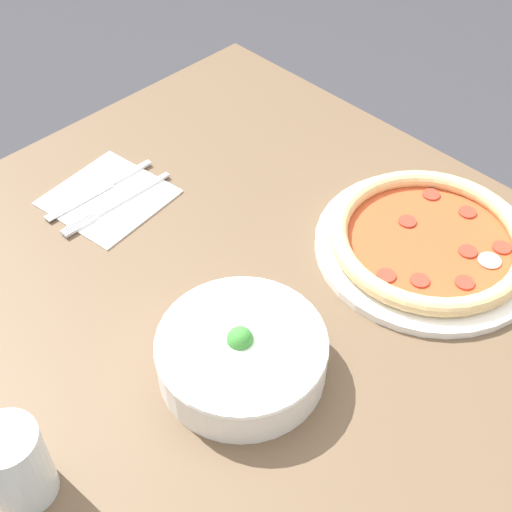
{
  "coord_description": "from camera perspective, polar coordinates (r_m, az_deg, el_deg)",
  "views": [
    {
      "loc": [
        -0.32,
        0.44,
        1.46
      ],
      "look_at": [
        0.17,
        -0.04,
        0.76
      ],
      "focal_mm": 50.0,
      "sensor_mm": 36.0,
      "label": 1
    }
  ],
  "objects": [
    {
      "name": "napkin",
      "position": [
        1.12,
        -11.73,
        4.61
      ],
      "size": [
        0.18,
        0.18,
        0.0
      ],
      "color": "white",
      "rests_on": "dining_table"
    },
    {
      "name": "fork",
      "position": [
        1.1,
        -10.92,
        4.24
      ],
      "size": [
        0.02,
        0.2,
        0.0
      ],
      "rotation": [
        0.0,
        0.0,
        1.56
      ],
      "color": "silver",
      "rests_on": "napkin"
    },
    {
      "name": "dining_table",
      "position": [
        0.99,
        5.1,
        -11.14
      ],
      "size": [
        1.26,
        0.88,
        0.74
      ],
      "color": "brown",
      "rests_on": "ground_plane"
    },
    {
      "name": "bowl",
      "position": [
        0.86,
        -1.16,
        -7.79
      ],
      "size": [
        0.21,
        0.21,
        0.07
      ],
      "color": "white",
      "rests_on": "dining_table"
    },
    {
      "name": "pizza",
      "position": [
        1.03,
        13.67,
        1.16
      ],
      "size": [
        0.32,
        0.32,
        0.04
      ],
      "color": "white",
      "rests_on": "dining_table"
    },
    {
      "name": "glass",
      "position": [
        0.8,
        -18.65,
        -15.51
      ],
      "size": [
        0.07,
        0.07,
        0.11
      ],
      "color": "silver",
      "rests_on": "dining_table"
    },
    {
      "name": "knife",
      "position": [
        1.13,
        -12.01,
        5.42
      ],
      "size": [
        0.02,
        0.19,
        0.01
      ],
      "rotation": [
        0.0,
        0.0,
        1.56
      ],
      "color": "silver",
      "rests_on": "napkin"
    }
  ]
}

